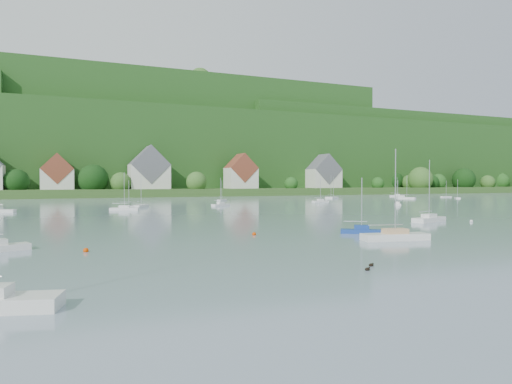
% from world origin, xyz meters
% --- Properties ---
extents(far_shore_strip, '(600.00, 60.00, 3.00)m').
position_xyz_m(far_shore_strip, '(0.00, 200.00, 1.50)').
color(far_shore_strip, '#2F531F').
rests_on(far_shore_strip, ground).
extents(forested_ridge, '(620.00, 181.22, 69.89)m').
position_xyz_m(forested_ridge, '(0.39, 268.57, 22.89)').
color(forested_ridge, '#144014').
rests_on(forested_ridge, ground).
extents(village_building_1, '(12.00, 9.36, 14.00)m').
position_xyz_m(village_building_1, '(-30.00, 189.00, 8.75)').
color(village_building_1, silver).
rests_on(village_building_1, far_shore_strip).
extents(village_building_2, '(16.00, 11.44, 18.00)m').
position_xyz_m(village_building_2, '(5.00, 188.00, 10.27)').
color(village_building_2, silver).
rests_on(village_building_2, far_shore_strip).
extents(village_building_3, '(13.00, 10.40, 15.50)m').
position_xyz_m(village_building_3, '(45.00, 186.00, 9.43)').
color(village_building_3, silver).
rests_on(village_building_3, far_shore_strip).
extents(village_building_4, '(15.00, 10.40, 16.50)m').
position_xyz_m(village_building_4, '(90.00, 190.00, 9.59)').
color(village_building_4, silver).
rests_on(village_building_4, far_shore_strip).
extents(near_sailboat_1, '(4.72, 3.70, 6.43)m').
position_xyz_m(near_sailboat_1, '(3.54, 38.21, 0.39)').
color(near_sailboat_1, navy).
rests_on(near_sailboat_1, ground).
extents(near_sailboat_2, '(7.12, 3.21, 9.29)m').
position_xyz_m(near_sailboat_2, '(3.00, 31.76, 0.47)').
color(near_sailboat_2, white).
rests_on(near_sailboat_2, ground).
extents(near_sailboat_3, '(7.06, 4.03, 9.20)m').
position_xyz_m(near_sailboat_3, '(22.02, 47.23, 0.47)').
color(near_sailboat_3, white).
rests_on(near_sailboat_3, ground).
extents(mooring_buoy_0, '(0.46, 0.46, 0.46)m').
position_xyz_m(mooring_buoy_0, '(-26.39, 35.54, 0.00)').
color(mooring_buoy_0, '#CC3A00').
rests_on(mooring_buoy_0, ground).
extents(mooring_buoy_3, '(0.44, 0.44, 0.44)m').
position_xyz_m(mooring_buoy_3, '(-8.53, 41.40, 0.00)').
color(mooring_buoy_3, '#CC3A00').
rests_on(mooring_buoy_3, ground).
extents(mooring_buoy_4, '(0.46, 0.46, 0.46)m').
position_xyz_m(mooring_buoy_4, '(27.26, 44.29, 0.00)').
color(mooring_buoy_4, white).
rests_on(mooring_buoy_4, ground).
extents(duck_pair, '(1.59, 1.44, 0.27)m').
position_xyz_m(duck_pair, '(-8.77, 20.13, 0.09)').
color(duck_pair, black).
rests_on(duck_pair, ground).
extents(far_sailboat_cluster, '(196.14, 72.20, 8.71)m').
position_xyz_m(far_sailboat_cluster, '(8.39, 119.47, 0.37)').
color(far_sailboat_cluster, white).
rests_on(far_sailboat_cluster, ground).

